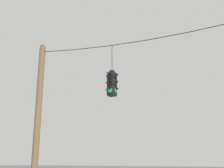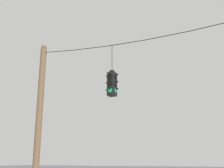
% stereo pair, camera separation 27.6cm
% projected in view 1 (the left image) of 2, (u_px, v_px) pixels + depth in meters
% --- Properties ---
extents(utility_pole_left, '(0.32, 0.32, 7.91)m').
position_uv_depth(utility_pole_left, '(38.00, 119.00, 13.69)').
color(utility_pole_left, brown).
rests_on(utility_pole_left, ground_plane).
extents(span_wire, '(13.07, 0.03, 0.47)m').
position_uv_depth(span_wire, '(166.00, 33.00, 11.85)').
color(span_wire, black).
extents(traffic_light_near_right_pole, '(0.58, 0.58, 2.38)m').
position_uv_depth(traffic_light_near_right_pole, '(112.00, 84.00, 12.38)').
color(traffic_light_near_right_pole, black).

